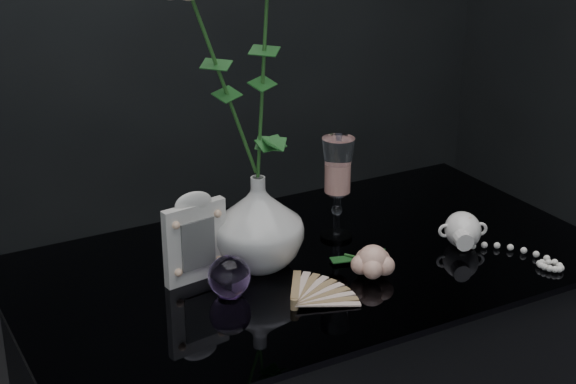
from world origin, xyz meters
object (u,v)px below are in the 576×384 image
wine_glass (337,189)px  paperweight (229,276)px  picture_frame (195,236)px  loose_rose (373,261)px  vase (258,222)px  pearl_jar (463,228)px

wine_glass → paperweight: bearing=-158.2°
picture_frame → loose_rose: picture_frame is taller
vase → picture_frame: vase is taller
vase → paperweight: bearing=-140.7°
vase → picture_frame: bearing=177.9°
vase → paperweight: vase is taller
paperweight → pearl_jar: paperweight is taller
loose_rose → paperweight: bearing=147.7°
picture_frame → wine_glass: bearing=-2.6°
vase → loose_rose: 0.21m
picture_frame → loose_rose: bearing=-34.6°
paperweight → loose_rose: bearing=-12.4°
wine_glass → loose_rose: size_ratio=1.19×
loose_rose → pearl_jar: size_ratio=0.70×
loose_rose → pearl_jar: (0.21, 0.02, 0.01)m
paperweight → loose_rose: size_ratio=0.43×
wine_glass → loose_rose: wine_glass is taller
pearl_jar → picture_frame: bearing=-170.5°
wine_glass → loose_rose: 0.18m
vase → picture_frame: 0.12m
wine_glass → picture_frame: wine_glass is taller
picture_frame → loose_rose: size_ratio=0.97×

